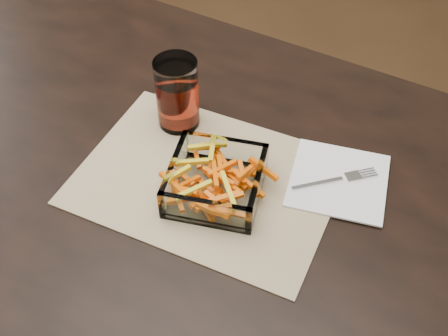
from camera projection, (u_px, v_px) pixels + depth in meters
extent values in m
plane|color=#331E0F|center=(175.00, 336.00, 1.60)|extent=(4.50, 4.50, 0.00)
cube|color=black|center=(150.00, 159.00, 1.06)|extent=(1.60, 0.90, 0.03)
cylinder|color=black|center=(42.00, 86.00, 1.79)|extent=(0.06, 0.06, 0.72)
cube|color=tan|center=(207.00, 179.00, 1.00)|extent=(0.48, 0.37, 0.00)
cube|color=white|center=(216.00, 190.00, 0.98)|extent=(0.19, 0.19, 0.01)
cube|color=white|center=(225.00, 151.00, 1.01)|extent=(0.15, 0.05, 0.06)
cube|color=white|center=(205.00, 213.00, 0.91)|extent=(0.15, 0.05, 0.06)
cube|color=white|center=(175.00, 173.00, 0.97)|extent=(0.05, 0.15, 0.06)
cube|color=white|center=(257.00, 188.00, 0.95)|extent=(0.05, 0.15, 0.06)
cylinder|color=white|center=(177.00, 93.00, 1.05)|extent=(0.08, 0.08, 0.14)
cylinder|color=red|center=(178.00, 100.00, 1.06)|extent=(0.07, 0.07, 0.09)
cube|color=white|center=(339.00, 180.00, 1.00)|extent=(0.20, 0.20, 0.00)
cube|color=silver|center=(317.00, 183.00, 0.99)|extent=(0.07, 0.07, 0.00)
cube|color=silver|center=(353.00, 176.00, 1.00)|extent=(0.03, 0.03, 0.00)
cube|color=silver|center=(366.00, 170.00, 1.01)|extent=(0.02, 0.02, 0.00)
cube|color=silver|center=(367.00, 172.00, 1.00)|extent=(0.02, 0.02, 0.00)
cube|color=silver|center=(369.00, 174.00, 1.00)|extent=(0.02, 0.02, 0.00)
cube|color=silver|center=(370.00, 177.00, 1.00)|extent=(0.02, 0.02, 0.00)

